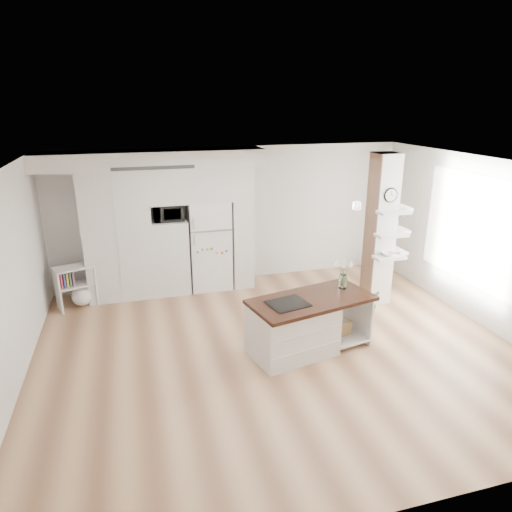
{
  "coord_description": "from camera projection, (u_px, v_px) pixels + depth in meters",
  "views": [
    {
      "loc": [
        -1.92,
        -5.7,
        3.53
      ],
      "look_at": [
        -0.08,
        0.9,
        1.19
      ],
      "focal_mm": 32.0,
      "sensor_mm": 36.0,
      "label": 1
    }
  ],
  "objects": [
    {
      "name": "column",
      "position": [
        387.0,
        231.0,
        8.02
      ],
      "size": [
        0.69,
        0.9,
        2.7
      ],
      "color": "silver",
      "rests_on": "floor"
    },
    {
      "name": "bookshelf",
      "position": [
        78.0,
        289.0,
        8.15
      ],
      "size": [
        0.74,
        0.58,
        0.77
      ],
      "rotation": [
        0.0,
        0.0,
        0.37
      ],
      "color": "silver",
      "rests_on": "floor"
    },
    {
      "name": "kitchen_island",
      "position": [
        299.0,
        325.0,
        6.63
      ],
      "size": [
        1.95,
        1.23,
        1.38
      ],
      "rotation": [
        0.0,
        0.0,
        0.22
      ],
      "color": "silver",
      "rests_on": "floor"
    },
    {
      "name": "floor",
      "position": [
        277.0,
        349.0,
        6.82
      ],
      "size": [
        7.0,
        6.0,
        0.01
      ],
      "primitive_type": "cube",
      "color": "tan",
      "rests_on": "ground"
    },
    {
      "name": "refrigerator",
      "position": [
        209.0,
        245.0,
        8.85
      ],
      "size": [
        0.78,
        0.69,
        1.75
      ],
      "color": "white",
      "rests_on": "floor"
    },
    {
      "name": "microwave",
      "position": [
        168.0,
        213.0,
        8.38
      ],
      "size": [
        0.54,
        0.37,
        0.3
      ],
      "primitive_type": "imported",
      "color": "#2D2D2D",
      "rests_on": "cabinet_wall"
    },
    {
      "name": "pendant_light",
      "position": [
        386.0,
        201.0,
        6.71
      ],
      "size": [
        0.12,
        0.12,
        0.1
      ],
      "primitive_type": "cylinder",
      "color": "white",
      "rests_on": "room"
    },
    {
      "name": "window",
      "position": [
        474.0,
        231.0,
        7.5
      ],
      "size": [
        0.0,
        2.4,
        2.4
      ],
      "primitive_type": "plane",
      "rotation": [
        1.57,
        0.0,
        -1.57
      ],
      "color": "white",
      "rests_on": "room"
    },
    {
      "name": "room",
      "position": [
        279.0,
        230.0,
        6.22
      ],
      "size": [
        7.04,
        6.04,
        2.72
      ],
      "color": "white",
      "rests_on": "ground"
    },
    {
      "name": "floor_plant_b",
      "position": [
        376.0,
        264.0,
        9.72
      ],
      "size": [
        0.31,
        0.31,
        0.45
      ],
      "primitive_type": "imported",
      "rotation": [
        0.0,
        0.0,
        -0.23
      ],
      "color": "#2A6628",
      "rests_on": "floor"
    },
    {
      "name": "decor_bowl",
      "position": [
        388.0,
        254.0,
        7.9
      ],
      "size": [
        0.22,
        0.22,
        0.05
      ],
      "primitive_type": "imported",
      "color": "white",
      "rests_on": "column"
    },
    {
      "name": "shelf_plant",
      "position": [
        395.0,
        218.0,
        8.18
      ],
      "size": [
        0.27,
        0.23,
        0.3
      ],
      "primitive_type": "imported",
      "color": "#2A6628",
      "rests_on": "column"
    },
    {
      "name": "floor_plant_a",
      "position": [
        372.0,
        303.0,
        7.8
      ],
      "size": [
        0.29,
        0.25,
        0.49
      ],
      "primitive_type": "imported",
      "rotation": [
        0.0,
        0.0,
        -0.12
      ],
      "color": "#2A6628",
      "rests_on": "floor"
    },
    {
      "name": "cabinet_wall",
      "position": [
        159.0,
        216.0,
        8.4
      ],
      "size": [
        4.0,
        0.71,
        2.7
      ],
      "color": "silver",
      "rests_on": "floor"
    }
  ]
}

